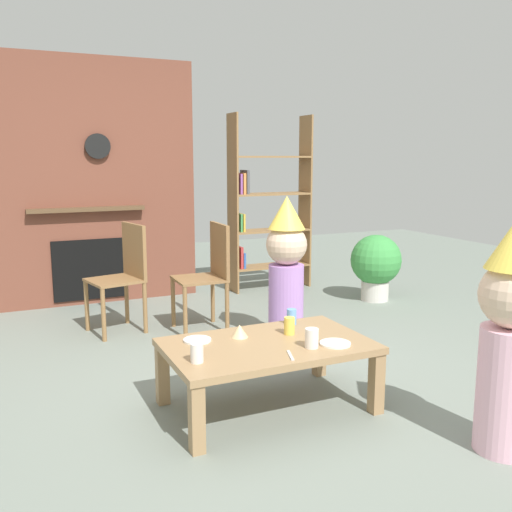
{
  "coord_description": "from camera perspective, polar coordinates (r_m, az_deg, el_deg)",
  "views": [
    {
      "loc": [
        -1.48,
        -3.17,
        1.44
      ],
      "look_at": [
        0.15,
        0.4,
        0.76
      ],
      "focal_mm": 39.71,
      "sensor_mm": 36.0,
      "label": 1
    }
  ],
  "objects": [
    {
      "name": "paper_cup_near_right",
      "position": [
        2.98,
        -5.97,
        -9.69
      ],
      "size": [
        0.07,
        0.07,
        0.1
      ],
      "primitive_type": "cylinder",
      "color": "silver",
      "rests_on": "coffee_table"
    },
    {
      "name": "bookshelf",
      "position": [
        6.2,
        0.97,
        4.83
      ],
      "size": [
        0.9,
        0.28,
        1.9
      ],
      "color": "olive",
      "rests_on": "ground_plane"
    },
    {
      "name": "dining_chair_left",
      "position": [
        4.85,
        -13.1,
        -1.46
      ],
      "size": [
        0.48,
        0.48,
        0.9
      ],
      "rotation": [
        0.0,
        0.0,
        3.36
      ],
      "color": "olive",
      "rests_on": "ground_plane"
    },
    {
      "name": "paper_plate_front",
      "position": [
        3.28,
        7.98,
        -8.72
      ],
      "size": [
        0.18,
        0.18,
        0.01
      ],
      "primitive_type": "cylinder",
      "color": "white",
      "rests_on": "coffee_table"
    },
    {
      "name": "paper_plate_rear",
      "position": [
        3.32,
        -5.93,
        -8.42
      ],
      "size": [
        0.16,
        0.16,
        0.01
      ],
      "primitive_type": "cylinder",
      "color": "white",
      "rests_on": "coffee_table"
    },
    {
      "name": "dining_chair_middle",
      "position": [
        4.77,
        -4.71,
        -1.4
      ],
      "size": [
        0.41,
        0.41,
        0.9
      ],
      "rotation": [
        0.0,
        0.0,
        3.13
      ],
      "color": "olive",
      "rests_on": "ground_plane"
    },
    {
      "name": "ground_plane",
      "position": [
        3.79,
        0.46,
        -12.5
      ],
      "size": [
        12.0,
        12.0,
        0.0
      ],
      "primitive_type": "plane",
      "color": "gray"
    },
    {
      "name": "child_in_pink",
      "position": [
        4.42,
        3.07,
        -0.98
      ],
      "size": [
        0.32,
        0.32,
        1.15
      ],
      "rotation": [
        0.0,
        0.0,
        -2.14
      ],
      "color": "#B27FCC",
      "rests_on": "ground_plane"
    },
    {
      "name": "child_with_cone_hat",
      "position": [
        3.01,
        24.33,
        -6.77
      ],
      "size": [
        0.33,
        0.33,
        1.19
      ],
      "rotation": [
        0.0,
        0.0,
        2.32
      ],
      "color": "#EAB2C6",
      "rests_on": "ground_plane"
    },
    {
      "name": "brick_fireplace_feature",
      "position": [
        5.83,
        -16.97,
        7.01
      ],
      "size": [
        2.2,
        0.28,
        2.4
      ],
      "color": "brown",
      "rests_on": "ground_plane"
    },
    {
      "name": "potted_plant_tall",
      "position": [
        5.87,
        11.98,
        -0.7
      ],
      "size": [
        0.51,
        0.51,
        0.67
      ],
      "color": "beige",
      "rests_on": "ground_plane"
    },
    {
      "name": "coffee_table",
      "position": [
        3.3,
        1.17,
        -9.62
      ],
      "size": [
        1.16,
        0.72,
        0.4
      ],
      "color": "#9E7A51",
      "rests_on": "ground_plane"
    },
    {
      "name": "table_fork",
      "position": [
        3.08,
        3.49,
        -9.96
      ],
      "size": [
        0.06,
        0.15,
        0.01
      ],
      "primitive_type": "cube",
      "rotation": [
        0.0,
        0.0,
        1.26
      ],
      "color": "silver",
      "rests_on": "coffee_table"
    },
    {
      "name": "paper_cup_near_left",
      "position": [
        3.62,
        3.61,
        -6.13
      ],
      "size": [
        0.06,
        0.06,
        0.1
      ],
      "primitive_type": "cylinder",
      "color": "#669EE0",
      "rests_on": "coffee_table"
    },
    {
      "name": "paper_cup_center",
      "position": [
        3.2,
        5.64,
        -8.24
      ],
      "size": [
        0.08,
        0.08,
        0.11
      ],
      "primitive_type": "cylinder",
      "color": "silver",
      "rests_on": "coffee_table"
    },
    {
      "name": "paper_cup_far_left",
      "position": [
        3.42,
        3.38,
        -7.03
      ],
      "size": [
        0.06,
        0.06,
        0.1
      ],
      "primitive_type": "cylinder",
      "color": "#F2CC4C",
      "rests_on": "coffee_table"
    },
    {
      "name": "birthday_cake_slice",
      "position": [
        3.36,
        -1.67,
        -7.55
      ],
      "size": [
        0.1,
        0.1,
        0.08
      ],
      "primitive_type": "cone",
      "color": "#EAC68C",
      "rests_on": "coffee_table"
    }
  ]
}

